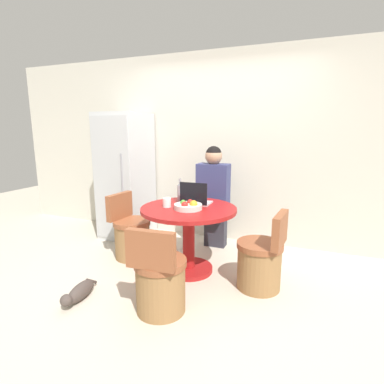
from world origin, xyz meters
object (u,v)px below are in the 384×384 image
Objects in this scene: refrigerator at (126,176)px; person_seated at (214,193)px; chair_left_side at (131,236)px; fruit_bowl at (188,206)px; chair_near_camera at (160,282)px; bottle at (180,192)px; cat at (79,292)px; dining_table at (189,227)px; laptop at (196,199)px; chair_right_side at (261,262)px.

refrigerator is 1.37m from person_seated.
fruit_bowl is (0.83, -0.17, 0.49)m from chair_left_side.
chair_near_camera is 2.93× the size of bottle.
chair_left_side is at bearing -167.25° from bottle.
chair_near_camera is 2.69× the size of fruit_bowl.
person_seated is 5.03× the size of bottle.
person_seated is at bearing 63.28° from bottle.
bottle is 1.48m from cat.
cat is (-0.72, -0.92, -0.43)m from dining_table.
refrigerator is 1.32× the size of person_seated.
laptop is (-0.04, 0.96, 0.51)m from chair_near_camera.
chair_right_side is at bearing -1.02° from fruit_bowl.
person_seated is at bearing -131.79° from chair_right_side.
laptop is 0.23m from fruit_bowl.
bottle is at bearing -17.62° from laptop.
cat is (-1.52, -0.84, -0.20)m from chair_right_side.
chair_left_side is 1.04m from cat.
chair_right_side is 1.75m from cat.
chair_near_camera is at bearing -87.42° from fruit_bowl.
chair_near_camera is 1.03m from chair_right_side.
chair_left_side is 1.17m from person_seated.
fruit_bowl is (0.02, -0.07, 0.25)m from dining_table.
person_seated is (0.06, 0.74, 0.24)m from dining_table.
refrigerator is 1.05m from chair_left_side.
chair_left_side is 2.50× the size of laptop.
person_seated reaches higher than cat.
fruit_bowl is (1.33, -0.86, -0.13)m from refrigerator.
chair_right_side is at bearing -140.14° from chair_near_camera.
chair_left_side reaches higher than cat.
chair_right_side is at bearing 132.05° from person_seated.
chair_left_side is at bearing 4.62° from laptop.
refrigerator is 1.98m from cat.
chair_near_camera is 2.50× the size of laptop.
chair_near_camera is 0.81m from cat.
person_seated is at bearing 87.74° from fruit_bowl.
cat is (-0.52, -1.15, -0.76)m from bottle.
bottle is 0.54× the size of cat.
fruit_bowl is at bearing 87.74° from person_seated.
chair_right_side is at bearing -89.76° from chair_left_side.
cat is (0.59, -1.71, -0.81)m from refrigerator.
dining_table is 0.84m from chair_near_camera.
person_seated is (0.86, 0.65, 0.47)m from chair_left_side.
chair_left_side is at bearing 168.64° from fruit_bowl.
chair_near_camera is at bearing 90.03° from person_seated.
chair_right_side is (2.11, -0.87, -0.62)m from refrigerator.
person_seated reaches higher than fruit_bowl.
person_seated is at bearing -93.65° from laptop.
dining_table is at bearing -30.92° from refrigerator.
person_seated reaches higher than laptop.
laptop reaches higher than cat.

